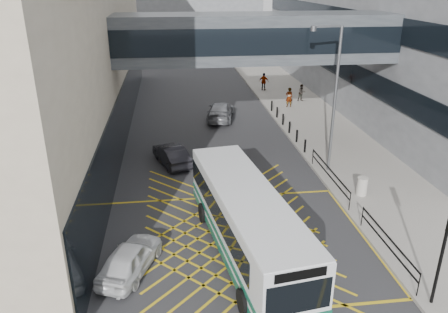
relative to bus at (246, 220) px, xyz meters
name	(u,v)px	position (x,y,z in m)	size (l,w,h in m)	color
ground	(235,243)	(-0.34, 0.69, -1.60)	(120.00, 120.00, 0.00)	#333335
skybridge	(255,38)	(2.66, 12.69, 5.90)	(20.00, 4.10, 3.00)	#40454A
pavement	(320,128)	(8.66, 15.69, -1.52)	(6.00, 54.00, 0.16)	gray
box_junction	(235,243)	(-0.34, 0.69, -1.60)	(12.00, 9.00, 0.01)	gold
bus	(246,220)	(0.00, 0.00, 0.00)	(3.94, 10.89, 2.99)	silver
car_white	(130,258)	(-4.84, -0.81, -0.95)	(1.68, 4.12, 1.31)	silver
car_dark	(172,155)	(-3.03, 10.14, -0.95)	(1.62, 4.14, 1.30)	black
car_silver	(221,111)	(1.19, 19.24, -0.83)	(2.08, 4.93, 1.53)	gray
traffic_light	(446,244)	(6.14, -4.31, 1.11)	(0.30, 0.46, 3.91)	black
street_lamp	(332,92)	(6.28, 7.63, 3.45)	(1.95, 0.55, 8.58)	slate
litter_bin	(362,186)	(7.14, 4.27, -0.94)	(0.58, 0.58, 1.00)	#ADA89E
kerb_railings	(352,199)	(5.81, 2.47, -0.72)	(0.05, 12.54, 1.00)	black
bollards	(286,123)	(5.91, 15.69, -0.99)	(0.14, 10.14, 0.90)	black
pedestrian_a	(289,97)	(7.74, 21.77, -0.55)	(0.70, 0.50, 1.77)	gray
pedestrian_b	(302,93)	(9.49, 23.63, -0.65)	(0.78, 0.45, 1.59)	gray
pedestrian_c	(264,82)	(6.80, 28.29, -0.54)	(1.06, 0.51, 1.79)	gray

